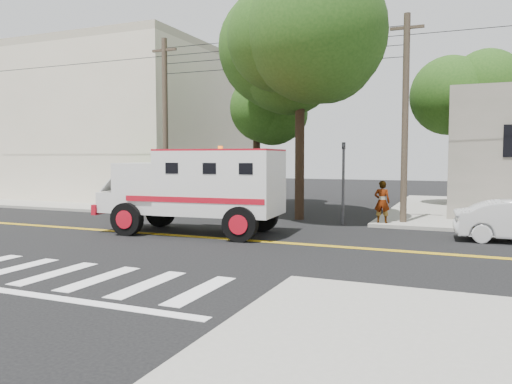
% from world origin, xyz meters
% --- Properties ---
extents(ground, '(100.00, 100.00, 0.00)m').
position_xyz_m(ground, '(0.00, 0.00, 0.00)').
color(ground, black).
rests_on(ground, ground).
extents(sidewalk_nw, '(17.00, 17.00, 0.15)m').
position_xyz_m(sidewalk_nw, '(-13.50, 13.50, 0.07)').
color(sidewalk_nw, gray).
rests_on(sidewalk_nw, ground).
extents(building_left, '(16.00, 14.00, 10.00)m').
position_xyz_m(building_left, '(-15.50, 15.00, 5.15)').
color(building_left, beige).
rests_on(building_left, sidewalk_nw).
extents(utility_pole_left, '(0.28, 0.28, 9.00)m').
position_xyz_m(utility_pole_left, '(-5.60, 6.00, 4.50)').
color(utility_pole_left, '#382D23').
rests_on(utility_pole_left, ground).
extents(utility_pole_right, '(0.28, 0.28, 9.00)m').
position_xyz_m(utility_pole_right, '(6.30, 6.20, 4.50)').
color(utility_pole_right, '#382D23').
rests_on(utility_pole_right, ground).
extents(tree_main, '(6.08, 5.70, 9.85)m').
position_xyz_m(tree_main, '(1.94, 6.21, 7.20)').
color(tree_main, black).
rests_on(tree_main, ground).
extents(tree_left, '(4.48, 4.20, 7.70)m').
position_xyz_m(tree_left, '(-2.68, 11.79, 5.73)').
color(tree_left, black).
rests_on(tree_left, ground).
extents(tree_right, '(4.80, 4.50, 8.20)m').
position_xyz_m(tree_right, '(8.84, 15.77, 6.09)').
color(tree_right, black).
rests_on(tree_right, ground).
extents(traffic_signal, '(0.15, 0.18, 3.60)m').
position_xyz_m(traffic_signal, '(3.80, 5.60, 2.23)').
color(traffic_signal, '#3F3F42').
rests_on(traffic_signal, ground).
extents(accessibility_sign, '(0.45, 0.10, 2.02)m').
position_xyz_m(accessibility_sign, '(-6.20, 6.17, 1.37)').
color(accessibility_sign, '#3F3F42').
rests_on(accessibility_sign, ground).
extents(palm_planter, '(3.52, 2.63, 2.36)m').
position_xyz_m(palm_planter, '(-7.44, 6.62, 1.65)').
color(palm_planter, '#1E3314').
rests_on(palm_planter, sidewalk_nw).
extents(armored_truck, '(7.31, 3.35, 3.24)m').
position_xyz_m(armored_truck, '(-0.72, 0.73, 1.85)').
color(armored_truck, silver).
rests_on(armored_truck, ground).
extents(pedestrian_a, '(0.66, 0.44, 1.81)m').
position_xyz_m(pedestrian_a, '(5.50, 5.50, 1.06)').
color(pedestrian_a, gray).
rests_on(pedestrian_a, sidewalk_ne).
extents(pedestrian_b, '(1.19, 1.14, 1.94)m').
position_xyz_m(pedestrian_b, '(9.43, 8.90, 1.12)').
color(pedestrian_b, gray).
rests_on(pedestrian_b, sidewalk_ne).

